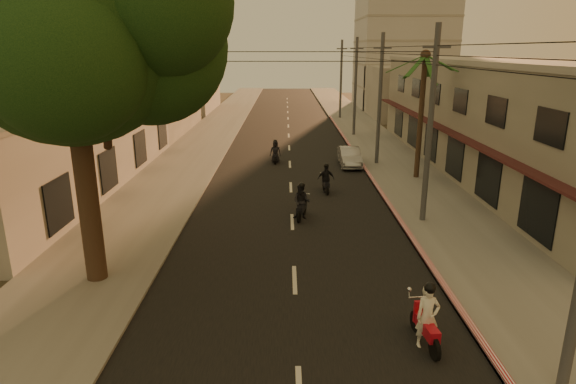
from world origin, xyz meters
name	(u,v)px	position (x,y,z in m)	size (l,w,h in m)	color
ground	(296,309)	(0.00, 0.00, 0.00)	(160.00, 160.00, 0.00)	#383023
road	(290,164)	(0.00, 20.00, 0.01)	(10.00, 140.00, 0.02)	black
sidewalk_right	(394,164)	(7.50, 20.00, 0.06)	(5.00, 140.00, 0.12)	slate
sidewalk_left	(185,164)	(-7.50, 20.00, 0.06)	(5.00, 140.00, 0.12)	slate
curb_stripe	(373,181)	(5.10, 15.00, 0.10)	(0.20, 60.00, 0.20)	#AF1221
shophouse_row	(503,117)	(13.95, 18.00, 3.65)	(8.80, 34.20, 7.30)	gray
left_building	(50,145)	(-13.98, 14.00, 2.60)	(8.20, 24.20, 5.20)	#A7A096
distant_tower	(406,3)	(16.00, 56.00, 14.00)	(12.10, 12.10, 28.00)	#B7B5B2
broadleaf_tree	(82,30)	(-6.61, 2.14, 8.48)	(9.60, 8.70, 12.10)	black
palm_tree	(425,63)	(8.00, 16.00, 7.15)	(5.00, 5.00, 8.20)	black
utility_poles	(381,70)	(6.20, 20.00, 6.54)	(1.20, 48.26, 9.00)	#38383A
filler_right	(405,92)	(14.00, 45.00, 3.00)	(8.00, 14.00, 6.00)	#A7A096
filler_left_near	(146,110)	(-14.00, 34.00, 2.20)	(8.00, 14.00, 4.40)	#A7A096
filler_left_far	(183,84)	(-14.00, 52.00, 3.50)	(8.00, 14.00, 7.00)	#A7A096
scooter_red	(427,318)	(3.54, -1.98, 0.85)	(0.83, 1.97, 1.94)	black
scooter_mid_a	(302,202)	(0.46, 8.48, 0.84)	(1.14, 1.84, 1.84)	black
scooter_mid_b	(326,179)	(1.99, 12.98, 0.78)	(1.02, 1.76, 1.73)	black
scooter_far_a	(275,152)	(-1.04, 20.55, 0.77)	(0.82, 1.75, 1.71)	black
parked_car	(350,157)	(4.21, 19.57, 0.65)	(1.39, 3.96, 1.30)	#A1A3A9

